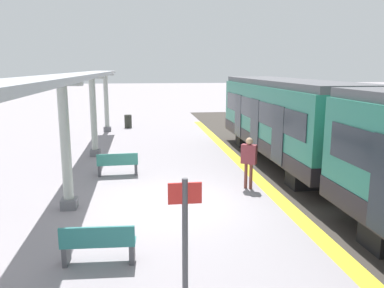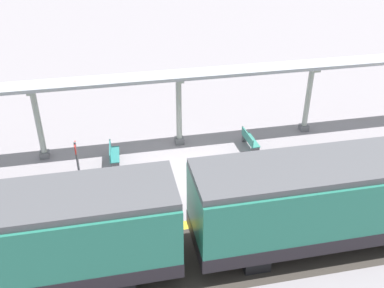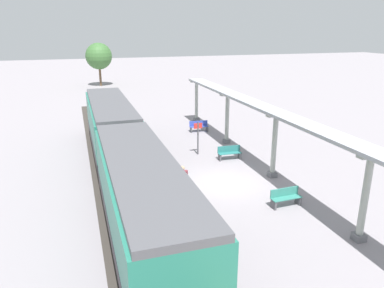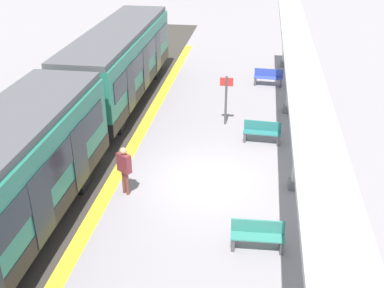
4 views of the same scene
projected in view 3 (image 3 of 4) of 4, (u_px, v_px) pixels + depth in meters
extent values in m
plane|color=gray|center=(223.00, 183.00, 19.70)|extent=(176.00, 176.00, 0.00)
cube|color=gold|center=(164.00, 191.00, 18.77)|extent=(0.48, 34.54, 0.01)
cube|color=#38332D|center=(128.00, 196.00, 18.23)|extent=(3.20, 46.54, 0.01)
cube|color=#277763|center=(143.00, 199.00, 13.54)|extent=(2.60, 11.02, 2.60)
cube|color=black|center=(144.00, 224.00, 13.86)|extent=(2.63, 11.04, 0.55)
cube|color=#515156|center=(141.00, 163.00, 13.11)|extent=(2.39, 11.02, 0.24)
cube|color=#1E262D|center=(177.00, 187.00, 13.83)|extent=(0.03, 10.14, 0.84)
cube|color=#1E262D|center=(201.00, 238.00, 11.50)|extent=(0.04, 1.10, 2.00)
cube|color=#1E262D|center=(177.00, 201.00, 14.00)|extent=(0.04, 1.10, 2.00)
cube|color=#1E262D|center=(161.00, 174.00, 16.50)|extent=(0.04, 1.10, 2.00)
cube|color=black|center=(131.00, 199.00, 17.24)|extent=(2.21, 0.90, 0.64)
cube|color=#277763|center=(111.00, 124.00, 24.10)|extent=(2.60, 11.02, 2.60)
cube|color=black|center=(112.00, 139.00, 24.41)|extent=(2.63, 11.04, 0.55)
cube|color=#515156|center=(110.00, 103.00, 23.67)|extent=(2.39, 11.02, 0.24)
cube|color=#1E262D|center=(131.00, 118.00, 24.38)|extent=(0.03, 10.14, 0.84)
cube|color=#1E262D|center=(138.00, 137.00, 22.05)|extent=(0.04, 1.10, 2.00)
cube|color=#1E262D|center=(131.00, 126.00, 24.56)|extent=(0.04, 1.10, 2.00)
cube|color=#1E262D|center=(126.00, 117.00, 27.06)|extent=(0.04, 1.10, 2.00)
cube|color=black|center=(108.00, 134.00, 27.79)|extent=(2.21, 0.90, 0.64)
cube|color=black|center=(119.00, 165.00, 21.39)|extent=(2.21, 0.90, 0.64)
cube|color=slate|center=(359.00, 237.00, 14.40)|extent=(0.44, 0.44, 0.30)
cylinder|color=#A0A79E|center=(365.00, 197.00, 13.88)|extent=(0.28, 0.28, 3.18)
cube|color=#A0A79E|center=(372.00, 156.00, 13.37)|extent=(1.10, 0.36, 0.12)
cube|color=slate|center=(272.00, 174.00, 20.56)|extent=(0.44, 0.44, 0.30)
cylinder|color=#A0A79E|center=(274.00, 145.00, 20.04)|extent=(0.28, 0.28, 3.18)
cube|color=#A0A79E|center=(276.00, 115.00, 19.53)|extent=(1.10, 0.36, 0.12)
cube|color=slate|center=(226.00, 141.00, 26.57)|extent=(0.44, 0.44, 0.30)
cylinder|color=#A0A79E|center=(227.00, 118.00, 26.04)|extent=(0.28, 0.28, 3.18)
cube|color=#A0A79E|center=(228.00, 95.00, 25.54)|extent=(1.10, 0.36, 0.12)
cube|color=slate|center=(196.00, 119.00, 32.87)|extent=(0.44, 0.44, 0.30)
cylinder|color=#A0A79E|center=(196.00, 100.00, 32.34)|extent=(0.28, 0.28, 3.18)
cube|color=#A0A79E|center=(197.00, 81.00, 31.84)|extent=(1.10, 0.36, 0.12)
cube|color=#A8AAB2|center=(277.00, 113.00, 19.41)|extent=(1.20, 28.10, 0.16)
cube|color=#348274|center=(286.00, 198.00, 17.05)|extent=(1.52, 0.50, 0.04)
cube|color=#348274|center=(284.00, 192.00, 17.15)|extent=(1.50, 0.12, 0.40)
cube|color=#4C4C51|center=(298.00, 200.00, 17.34)|extent=(0.12, 0.40, 0.42)
cube|color=#4C4C51|center=(274.00, 205.00, 16.90)|extent=(0.12, 0.40, 0.42)
cube|color=#297370|center=(230.00, 153.00, 23.14)|extent=(1.52, 0.52, 0.04)
cube|color=#297370|center=(229.00, 149.00, 23.25)|extent=(1.50, 0.14, 0.40)
cube|color=#4C4C51|center=(240.00, 156.00, 23.37)|extent=(0.12, 0.40, 0.42)
cube|color=#4C4C51|center=(220.00, 157.00, 23.05)|extent=(0.12, 0.40, 0.42)
cube|color=#354BAC|center=(199.00, 126.00, 29.37)|extent=(1.52, 0.53, 0.04)
cube|color=#354BAC|center=(198.00, 123.00, 29.47)|extent=(1.50, 0.15, 0.40)
cube|color=#4C4C51|center=(207.00, 129.00, 29.59)|extent=(0.12, 0.40, 0.42)
cube|color=#4C4C51|center=(191.00, 130.00, 29.28)|extent=(0.12, 0.40, 0.42)
cylinder|color=#4C4C51|center=(198.00, 138.00, 23.91)|extent=(0.10, 0.10, 2.20)
cube|color=red|center=(198.00, 126.00, 23.65)|extent=(0.56, 0.04, 0.36)
cylinder|color=brown|center=(184.00, 191.00, 17.80)|extent=(0.11, 0.11, 0.85)
cylinder|color=brown|center=(181.00, 191.00, 17.84)|extent=(0.11, 0.11, 0.85)
cube|color=brown|center=(182.00, 177.00, 17.59)|extent=(0.54, 0.46, 0.64)
sphere|color=tan|center=(182.00, 168.00, 17.46)|extent=(0.23, 0.23, 0.23)
cylinder|color=brown|center=(100.00, 76.00, 52.39)|extent=(0.32, 0.32, 2.70)
sphere|color=#3A6732|center=(99.00, 56.00, 51.53)|extent=(3.69, 3.69, 3.69)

